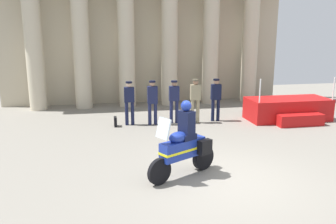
# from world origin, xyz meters

# --- Properties ---
(ground_plane) EXTENTS (28.00, 28.00, 0.00)m
(ground_plane) POSITION_xyz_m (0.00, 0.00, 0.00)
(ground_plane) COLOR gray
(colonnade_backdrop) EXTENTS (13.84, 1.62, 6.31)m
(colonnade_backdrop) POSITION_xyz_m (-0.62, 9.54, 3.35)
(colonnade_backdrop) COLOR #B6AB91
(colonnade_backdrop) RESTS_ON ground_plane
(reviewing_stand) EXTENTS (3.24, 1.93, 1.78)m
(reviewing_stand) POSITION_xyz_m (4.50, 5.07, 0.42)
(reviewing_stand) COLOR #B71414
(reviewing_stand) RESTS_ON ground_plane
(officer_in_row_0) EXTENTS (0.39, 0.24, 1.67)m
(officer_in_row_0) POSITION_xyz_m (-1.84, 5.52, 0.99)
(officer_in_row_0) COLOR #141938
(officer_in_row_0) RESTS_ON ground_plane
(officer_in_row_1) EXTENTS (0.39, 0.24, 1.70)m
(officer_in_row_1) POSITION_xyz_m (-0.97, 5.40, 1.00)
(officer_in_row_1) COLOR #191E42
(officer_in_row_1) RESTS_ON ground_plane
(officer_in_row_2) EXTENTS (0.39, 0.24, 1.67)m
(officer_in_row_2) POSITION_xyz_m (-0.12, 5.48, 0.99)
(officer_in_row_2) COLOR #191E42
(officer_in_row_2) RESTS_ON ground_plane
(officer_in_row_3) EXTENTS (0.39, 0.24, 1.72)m
(officer_in_row_3) POSITION_xyz_m (0.70, 5.36, 1.02)
(officer_in_row_3) COLOR gray
(officer_in_row_3) RESTS_ON ground_plane
(officer_in_row_4) EXTENTS (0.39, 0.24, 1.69)m
(officer_in_row_4) POSITION_xyz_m (1.58, 5.50, 1.00)
(officer_in_row_4) COLOR black
(officer_in_row_4) RESTS_ON ground_plane
(motorcycle_with_rider) EXTENTS (1.88, 1.19, 1.90)m
(motorcycle_with_rider) POSITION_xyz_m (-0.92, 0.41, 0.79)
(motorcycle_with_rider) COLOR black
(motorcycle_with_rider) RESTS_ON ground_plane
(briefcase_on_ground) EXTENTS (0.10, 0.32, 0.36)m
(briefcase_on_ground) POSITION_xyz_m (-2.39, 5.40, 0.18)
(briefcase_on_ground) COLOR black
(briefcase_on_ground) RESTS_ON ground_plane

